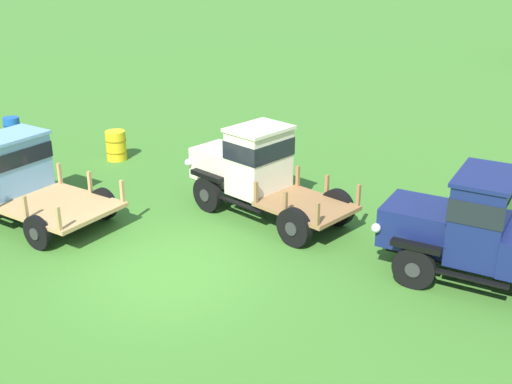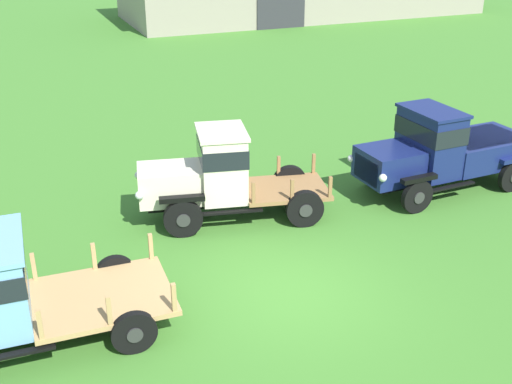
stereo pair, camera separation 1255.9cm
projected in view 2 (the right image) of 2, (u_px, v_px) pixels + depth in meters
name	position (u px, v px, depth m)	size (l,w,h in m)	color
ground_plane	(291.00, 294.00, 12.86)	(240.00, 240.00, 0.00)	#3D7528
vintage_truck_midrow_center	(216.00, 175.00, 15.48)	(4.89, 2.59, 2.28)	black
vintage_truck_far_side	(442.00, 150.00, 17.13)	(5.12, 2.28, 2.32)	black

